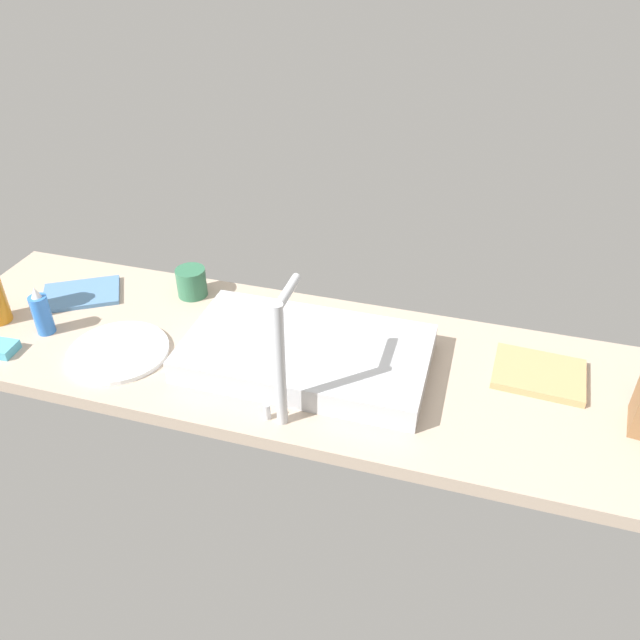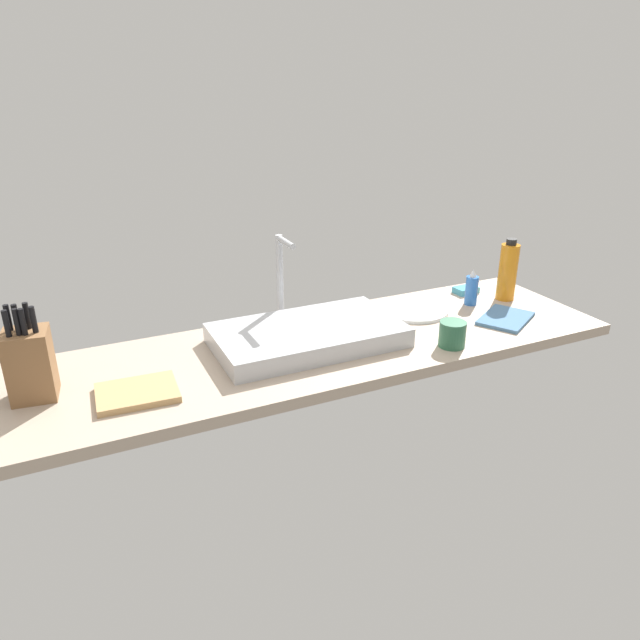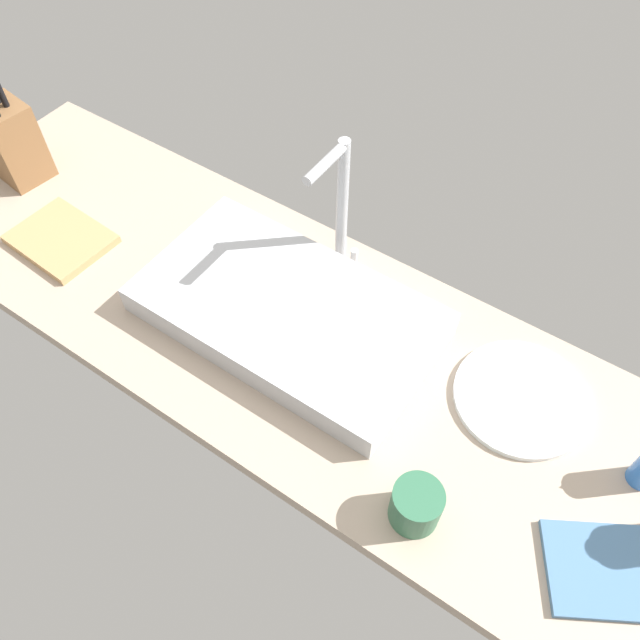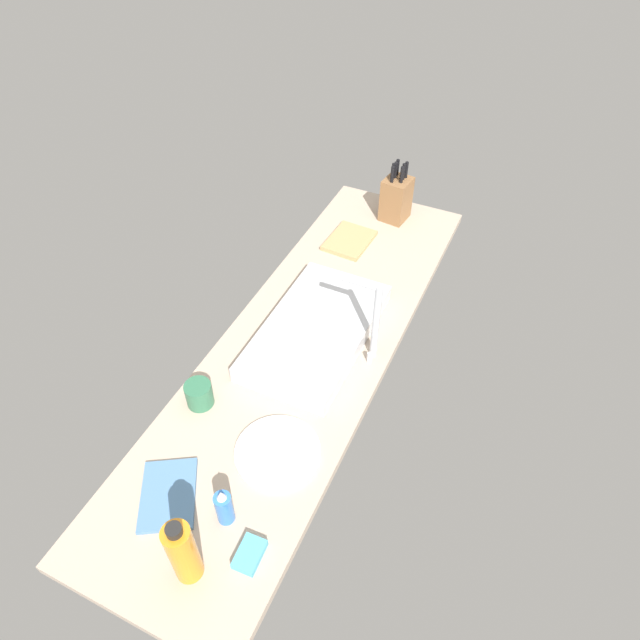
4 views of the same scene
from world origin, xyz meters
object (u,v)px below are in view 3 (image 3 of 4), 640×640
sink_basin (288,312)px  dish_towel (613,571)px  knife_block (12,141)px  cutting_board (61,239)px  coffee_mug (416,505)px  faucet (340,199)px  dinner_plate (521,398)px

sink_basin → dish_towel: size_ratio=2.82×
sink_basin → knife_block: (-78.67, 0.25, 6.92)cm
knife_block → cutting_board: (24.26, -10.82, -9.07)cm
sink_basin → coffee_mug: 45.24cm
knife_block → coffee_mug: size_ratio=3.10×
cutting_board → dish_towel: cutting_board is taller
faucet → coffee_mug: 58.88cm
faucet → coffee_mug: (41.03, -39.99, -13.57)cm
dinner_plate → dish_towel: size_ratio=1.20×
sink_basin → dish_towel: bearing=-9.0°
sink_basin → faucet: faucet is taller
knife_block → cutting_board: knife_block is taller
knife_block → dish_towel: (149.04, -11.39, -9.37)cm
knife_block → dinner_plate: (124.77, 9.23, -9.37)cm
dish_towel → coffee_mug: bearing=-162.6°
knife_block → dinner_plate: size_ratio=1.04×
faucet → coffee_mug: faucet is taller
dish_towel → coffee_mug: 31.76cm
faucet → dish_towel: (71.15, -30.54, -17.08)cm
sink_basin → dish_towel: (70.37, -11.14, -2.45)cm
knife_block → cutting_board: size_ratio=1.24×
cutting_board → coffee_mug: (94.67, -10.03, 3.21)cm
dinner_plate → coffee_mug: size_ratio=2.98×
sink_basin → cutting_board: bearing=-169.0°
faucet → coffee_mug: bearing=-44.3°
knife_block → dinner_plate: knife_block is taller
faucet → knife_block: bearing=-166.2°
dinner_plate → dish_towel: (24.27, -20.62, 0.00)cm
faucet → dish_towel: bearing=-23.2°
knife_block → dish_towel: 149.77cm
cutting_board → dish_towel: size_ratio=1.01×
faucet → cutting_board: size_ratio=1.47×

